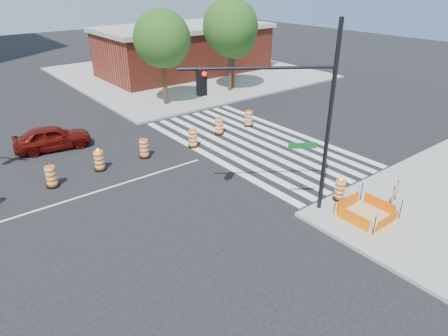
% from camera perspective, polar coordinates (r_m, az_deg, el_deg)
% --- Properties ---
extents(ground, '(120.00, 120.00, 0.00)m').
position_cam_1_polar(ground, '(18.89, -21.56, -4.42)').
color(ground, black).
rests_on(ground, ground).
extents(sidewalk_ne, '(22.00, 22.00, 0.15)m').
position_cam_1_polar(sidewalk_ne, '(41.53, -5.47, 13.44)').
color(sidewalk_ne, gray).
rests_on(sidewalk_ne, ground).
extents(crosswalk_east, '(6.75, 13.50, 0.01)m').
position_cam_1_polar(crosswalk_east, '(23.69, 4.13, 3.63)').
color(crosswalk_east, silver).
rests_on(crosswalk_east, ground).
extents(lane_centerline, '(14.00, 0.12, 0.01)m').
position_cam_1_polar(lane_centerline, '(18.88, -21.56, -4.40)').
color(lane_centerline, silver).
rests_on(lane_centerline, ground).
extents(excavation_pit, '(2.20, 2.20, 0.90)m').
position_cam_1_polar(excavation_pit, '(17.13, 19.62, -6.45)').
color(excavation_pit, tan).
rests_on(excavation_pit, ground).
extents(brick_storefront, '(16.50, 8.50, 4.60)m').
position_cam_1_polar(brick_storefront, '(41.11, -5.60, 16.49)').
color(brick_storefront, maroon).
rests_on(brick_storefront, ground).
extents(red_coupe, '(4.30, 2.29, 1.39)m').
position_cam_1_polar(red_coupe, '(24.51, -23.33, 4.02)').
color(red_coupe, '#500A06').
rests_on(red_coupe, ground).
extents(signal_pole_se, '(4.79, 3.31, 7.53)m').
position_cam_1_polar(signal_pole_se, '(15.11, 9.35, 8.90)').
color(signal_pole_se, black).
rests_on(signal_pole_se, ground).
extents(pit_drum, '(0.53, 0.53, 1.05)m').
position_cam_1_polar(pit_drum, '(17.90, 16.20, -3.12)').
color(pit_drum, black).
rests_on(pit_drum, ground).
extents(barricade, '(0.78, 0.27, 0.95)m').
position_cam_1_polar(barricade, '(18.37, 23.22, -3.20)').
color(barricade, '#EC5404').
rests_on(barricade, ground).
extents(tree_north_c, '(4.06, 4.06, 6.90)m').
position_cam_1_polar(tree_north_c, '(30.05, -8.77, 17.34)').
color(tree_north_c, '#382314').
rests_on(tree_north_c, ground).
extents(tree_north_d, '(4.40, 4.40, 7.48)m').
position_cam_1_polar(tree_north_d, '(33.58, 0.93, 19.17)').
color(tree_north_d, '#382314').
rests_on(tree_north_d, ground).
extents(tree_north_e, '(3.77, 3.77, 6.41)m').
position_cam_1_polar(tree_north_e, '(34.32, 1.37, 18.10)').
color(tree_north_e, '#382314').
rests_on(tree_north_e, ground).
extents(median_drum_4, '(0.60, 0.60, 1.02)m').
position_cam_1_polar(median_drum_4, '(20.19, -23.43, -1.22)').
color(median_drum_4, black).
rests_on(median_drum_4, ground).
extents(median_drum_5, '(0.60, 0.60, 1.18)m').
position_cam_1_polar(median_drum_5, '(21.07, -17.39, 0.95)').
color(median_drum_5, black).
rests_on(median_drum_5, ground).
extents(median_drum_6, '(0.60, 0.60, 1.02)m').
position_cam_1_polar(median_drum_6, '(21.97, -11.32, 2.67)').
color(median_drum_6, black).
rests_on(median_drum_6, ground).
extents(median_drum_7, '(0.60, 0.60, 1.02)m').
position_cam_1_polar(median_drum_7, '(22.95, -4.46, 4.14)').
color(median_drum_7, black).
rests_on(median_drum_7, ground).
extents(median_drum_8, '(0.60, 0.60, 1.02)m').
position_cam_1_polar(median_drum_8, '(24.81, -0.68, 5.92)').
color(median_drum_8, black).
rests_on(median_drum_8, ground).
extents(median_drum_9, '(0.60, 0.60, 1.02)m').
position_cam_1_polar(median_drum_9, '(26.23, 3.53, 6.99)').
color(median_drum_9, black).
rests_on(median_drum_9, ground).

